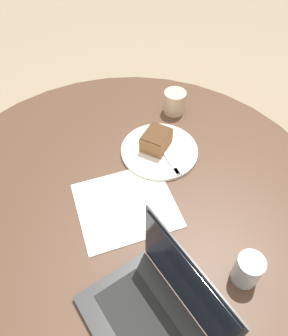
# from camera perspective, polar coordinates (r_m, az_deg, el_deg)

# --- Properties ---
(ground_plane) EXTENTS (12.00, 12.00, 0.00)m
(ground_plane) POSITION_cam_1_polar(r_m,az_deg,el_deg) (1.62, -1.96, -20.32)
(ground_plane) COLOR gray
(dining_table) EXTENTS (1.30, 1.30, 0.71)m
(dining_table) POSITION_cam_1_polar(r_m,az_deg,el_deg) (1.09, -2.79, -9.72)
(dining_table) COLOR #4C3323
(dining_table) RESTS_ON ground_plane
(paper_document) EXTENTS (0.38, 0.37, 0.00)m
(paper_document) POSITION_cam_1_polar(r_m,az_deg,el_deg) (0.98, -3.42, -6.40)
(paper_document) COLOR white
(paper_document) RESTS_ON dining_table
(plate) EXTENTS (0.26, 0.26, 0.01)m
(plate) POSITION_cam_1_polar(r_m,az_deg,el_deg) (1.11, 2.69, 3.04)
(plate) COLOR silver
(plate) RESTS_ON dining_table
(cake_slice) EXTENTS (0.10, 0.11, 0.06)m
(cake_slice) POSITION_cam_1_polar(r_m,az_deg,el_deg) (1.10, 2.15, 4.92)
(cake_slice) COLOR brown
(cake_slice) RESTS_ON plate
(fork) EXTENTS (0.12, 0.15, 0.00)m
(fork) POSITION_cam_1_polar(r_m,az_deg,el_deg) (1.07, 4.43, 1.37)
(fork) COLOR silver
(fork) RESTS_ON plate
(coffee_glass) EXTENTS (0.08, 0.08, 0.09)m
(coffee_glass) POSITION_cam_1_polar(r_m,az_deg,el_deg) (1.25, 5.35, 11.37)
(coffee_glass) COLOR #C6AD89
(coffee_glass) RESTS_ON dining_table
(water_glass) EXTENTS (0.07, 0.07, 0.09)m
(water_glass) POSITION_cam_1_polar(r_m,az_deg,el_deg) (0.87, 17.60, -16.52)
(water_glass) COLOR silver
(water_glass) RESTS_ON dining_table
(laptop) EXTENTS (0.37, 0.36, 0.23)m
(laptop) POSITION_cam_1_polar(r_m,az_deg,el_deg) (0.80, 1.94, -24.16)
(laptop) COLOR #2D2D2D
(laptop) RESTS_ON dining_table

